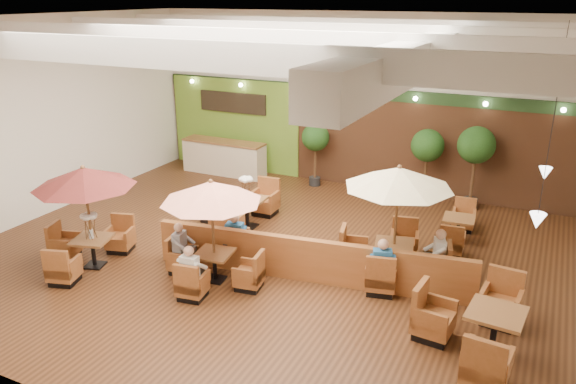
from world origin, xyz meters
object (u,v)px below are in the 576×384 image
Objects in this scene: table_1 at (212,212)px; table_3 at (238,209)px; table_4 at (476,329)px; diner_3 at (382,260)px; table_2 at (397,201)px; topiary_0 at (315,140)px; diner_1 at (234,234)px; diner_4 at (437,251)px; table_5 at (458,230)px; topiary_1 at (427,148)px; table_0 at (84,195)px; service_counter at (224,158)px; diner_0 at (191,266)px; booth_divider at (309,260)px; topiary_2 at (476,148)px; diner_2 at (181,243)px.

table_1 reaches higher than table_3.
diner_3 is (-2.09, 1.18, 0.37)m from table_4.
topiary_0 is at bearing 116.23° from table_2.
diner_4 reaches higher than diner_1.
topiary_0 is (0.54, 4.04, 1.08)m from table_3.
table_5 is 1.02× the size of topiary_1.
table_0 reaches higher than diner_1.
topiary_1 is (-1.46, 2.55, 1.36)m from table_5.
table_1 is at bearing 176.44° from diner_3.
topiary_1 is at bearing 73.69° from diner_3.
table_0 is at bearing 92.09° from diner_4.
diner_0 reaches higher than service_counter.
booth_divider is at bearing 96.00° from diner_4.
topiary_1 is 6.86m from diner_1.
topiary_0 is 0.92× the size of topiary_1.
table_3 is (-4.58, 0.92, -1.30)m from table_2.
diner_3 is (6.41, 1.71, -1.00)m from table_0.
table_3 is 3.95m from diner_0.
topiary_2 is 3.32× the size of diner_2.
topiary_2 is 3.10× the size of diner_3.
topiary_0 reaches higher than table_5.
topiary_0 is 0.84× the size of topiary_2.
table_2 is at bearing -50.83° from topiary_0.
topiary_1 is (-0.45, 4.95, -0.08)m from table_2.
diner_4 is at bearing 2.68° from table_0.
diner_4 reaches higher than diner_2.
table_2 is at bearing -117.48° from table_5.
topiary_1 reaches higher than table_4.
diner_3 is at bearing 27.92° from diner_0.
topiary_0 is (-5.05, 2.55, 1.22)m from table_5.
diner_1 is at bearing 175.39° from table_4.
topiary_1 is at bearing 0.00° from topiary_0.
table_1 is 1.14× the size of topiary_0.
table_2 is at bearing 21.59° from table_1.
booth_divider is 2.72× the size of table_2.
diner_3 reaches higher than diner_2.
topiary_2 is (4.38, 6.96, 0.22)m from table_1.
diner_0 is 0.94× the size of diner_3.
table_0 is 4.21m from table_3.
topiary_2 is at bearing 60.45° from diner_3.
topiary_2 is at bearing 49.30° from table_1.
table_4 is at bearing -49.11° from topiary_0.
table_0 is 1.21× the size of topiary_0.
table_1 is 3.16× the size of diner_0.
diner_0 is (0.58, -7.82, -0.81)m from topiary_0.
table_5 is at bearing 48.55° from diner_0.
table_0 is 1.02× the size of topiary_2.
table_2 reaches higher than topiary_1.
table_5 is at bearing -19.34° from diner_4.
table_1 is 1.05× the size of topiary_1.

